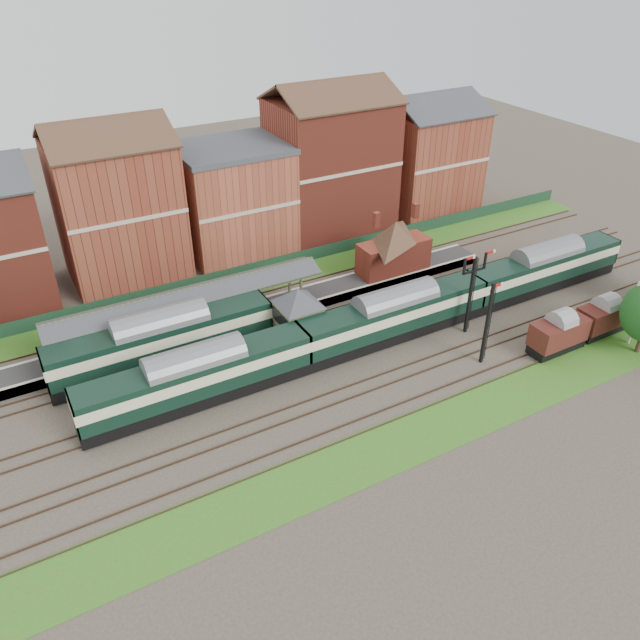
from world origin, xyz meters
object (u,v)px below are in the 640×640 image
signal_box (298,316)px  platform_railcar (162,339)px  dmu_train (395,315)px  semaphore_bracket (471,290)px  goods_van_a (559,333)px

signal_box → platform_railcar: signal_box is taller
dmu_train → signal_box: bearing=158.7°
semaphore_bracket → platform_railcar: (-26.71, 9.00, -1.99)m
platform_railcar → goods_van_a: 35.35m
semaphore_bracket → dmu_train: semaphore_bracket is taller
platform_railcar → semaphore_bracket: bearing=-18.6°
dmu_train → goods_van_a: size_ratio=10.59×
dmu_train → platform_railcar: 21.05m
dmu_train → goods_van_a: dmu_train is taller
signal_box → platform_railcar: (-11.67, 3.25, -0.55)m
signal_box → semaphore_bracket: semaphore_bracket is taller
platform_railcar → goods_van_a: size_ratio=3.63×
semaphore_bracket → platform_railcar: size_ratio=0.41×
semaphore_bracket → platform_railcar: 28.26m
signal_box → goods_van_a: bearing=-31.4°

